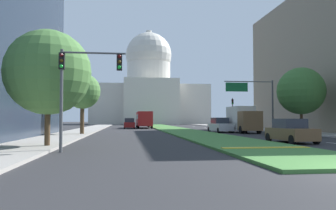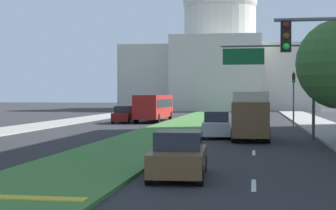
{
  "view_description": "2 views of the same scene",
  "coord_description": "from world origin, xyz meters",
  "px_view_note": "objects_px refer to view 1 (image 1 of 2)",
  "views": [
    {
      "loc": [
        -7.32,
        -9.59,
        1.68
      ],
      "look_at": [
        0.32,
        51.39,
        4.25
      ],
      "focal_mm": 35.48,
      "sensor_mm": 36.0,
      "label": 1
    },
    {
      "loc": [
        6.85,
        -6.44,
        3.03
      ],
      "look_at": [
        -2.03,
        48.04,
        1.92
      ],
      "focal_mm": 56.45,
      "sensor_mm": 36.0,
      "label": 2
    }
  ],
  "objects_px": {
    "traffic_light_near_left": "(79,77)",
    "sedan_midblock": "(220,125)",
    "street_tree_left_near": "(48,72)",
    "city_bus": "(144,118)",
    "street_tree_left_mid": "(82,91)",
    "sedan_distant": "(129,124)",
    "sedan_lead_stopped": "(291,131)",
    "overhead_guide_sign": "(254,95)",
    "capitol_building": "(149,91)",
    "box_truck_delivery": "(243,119)",
    "street_tree_right_mid": "(301,91)",
    "traffic_light_far_right": "(233,109)"
  },
  "relations": [
    {
      "from": "sedan_midblock",
      "to": "street_tree_left_mid",
      "type": "bearing_deg",
      "value": -162.16
    },
    {
      "from": "sedan_lead_stopped",
      "to": "city_bus",
      "type": "height_order",
      "value": "city_bus"
    },
    {
      "from": "street_tree_right_mid",
      "to": "sedan_distant",
      "type": "relative_size",
      "value": 1.7
    },
    {
      "from": "traffic_light_far_right",
      "to": "sedan_lead_stopped",
      "type": "bearing_deg",
      "value": -101.24
    },
    {
      "from": "street_tree_left_near",
      "to": "sedan_distant",
      "type": "bearing_deg",
      "value": 82.48
    },
    {
      "from": "capitol_building",
      "to": "street_tree_left_near",
      "type": "bearing_deg",
      "value": -97.52
    },
    {
      "from": "traffic_light_near_left",
      "to": "sedan_midblock",
      "type": "xyz_separation_m",
      "value": [
        14.01,
        23.06,
        -2.94
      ]
    },
    {
      "from": "traffic_light_near_left",
      "to": "sedan_lead_stopped",
      "type": "xyz_separation_m",
      "value": [
        13.88,
        4.96,
        -3.0
      ]
    },
    {
      "from": "traffic_light_near_left",
      "to": "sedan_distant",
      "type": "distance_m",
      "value": 40.92
    },
    {
      "from": "traffic_light_near_left",
      "to": "box_truck_delivery",
      "type": "height_order",
      "value": "traffic_light_near_left"
    },
    {
      "from": "street_tree_left_mid",
      "to": "street_tree_right_mid",
      "type": "distance_m",
      "value": 23.66
    },
    {
      "from": "street_tree_left_mid",
      "to": "sedan_distant",
      "type": "bearing_deg",
      "value": 77.59
    },
    {
      "from": "street_tree_left_mid",
      "to": "city_bus",
      "type": "distance_m",
      "value": 27.25
    },
    {
      "from": "sedan_midblock",
      "to": "capitol_building",
      "type": "bearing_deg",
      "value": 93.52
    },
    {
      "from": "traffic_light_near_left",
      "to": "sedan_distant",
      "type": "height_order",
      "value": "traffic_light_near_left"
    },
    {
      "from": "sedan_distant",
      "to": "city_bus",
      "type": "bearing_deg",
      "value": 49.51
    },
    {
      "from": "street_tree_right_mid",
      "to": "city_bus",
      "type": "xyz_separation_m",
      "value": [
        -15.94,
        26.6,
        -2.99
      ]
    },
    {
      "from": "capitol_building",
      "to": "sedan_midblock",
      "type": "height_order",
      "value": "capitol_building"
    },
    {
      "from": "capitol_building",
      "to": "street_tree_right_mid",
      "type": "relative_size",
      "value": 5.04
    },
    {
      "from": "street_tree_left_near",
      "to": "city_bus",
      "type": "relative_size",
      "value": 0.62
    },
    {
      "from": "street_tree_right_mid",
      "to": "traffic_light_far_right",
      "type": "bearing_deg",
      "value": 93.45
    },
    {
      "from": "sedan_lead_stopped",
      "to": "overhead_guide_sign",
      "type": "bearing_deg",
      "value": 76.16
    },
    {
      "from": "traffic_light_near_left",
      "to": "box_truck_delivery",
      "type": "xyz_separation_m",
      "value": [
        16.4,
        21.55,
        -2.12
      ]
    },
    {
      "from": "sedan_midblock",
      "to": "city_bus",
      "type": "bearing_deg",
      "value": 112.04
    },
    {
      "from": "sedan_distant",
      "to": "sedan_lead_stopped",
      "type": "bearing_deg",
      "value": -72.93
    },
    {
      "from": "capitol_building",
      "to": "box_truck_delivery",
      "type": "distance_m",
      "value": 71.84
    },
    {
      "from": "street_tree_left_mid",
      "to": "street_tree_right_mid",
      "type": "bearing_deg",
      "value": -1.48
    },
    {
      "from": "sedan_lead_stopped",
      "to": "capitol_building",
      "type": "bearing_deg",
      "value": 92.71
    },
    {
      "from": "street_tree_left_near",
      "to": "box_truck_delivery",
      "type": "distance_m",
      "value": 26.55
    },
    {
      "from": "sedan_lead_stopped",
      "to": "sedan_midblock",
      "type": "relative_size",
      "value": 0.88
    },
    {
      "from": "box_truck_delivery",
      "to": "sedan_midblock",
      "type": "bearing_deg",
      "value": 147.74
    },
    {
      "from": "overhead_guide_sign",
      "to": "sedan_midblock",
      "type": "bearing_deg",
      "value": 168.44
    },
    {
      "from": "street_tree_left_near",
      "to": "street_tree_left_mid",
      "type": "relative_size",
      "value": 1.07
    },
    {
      "from": "capitol_building",
      "to": "traffic_light_near_left",
      "type": "relative_size",
      "value": 7.13
    },
    {
      "from": "sedan_distant",
      "to": "overhead_guide_sign",
      "type": "bearing_deg",
      "value": -50.54
    },
    {
      "from": "traffic_light_near_left",
      "to": "street_tree_left_mid",
      "type": "relative_size",
      "value": 0.81
    },
    {
      "from": "street_tree_left_near",
      "to": "street_tree_right_mid",
      "type": "height_order",
      "value": "street_tree_right_mid"
    },
    {
      "from": "sedan_lead_stopped",
      "to": "sedan_distant",
      "type": "distance_m",
      "value": 37.4
    },
    {
      "from": "box_truck_delivery",
      "to": "traffic_light_far_right",
      "type": "bearing_deg",
      "value": 76.06
    },
    {
      "from": "street_tree_left_near",
      "to": "city_bus",
      "type": "xyz_separation_m",
      "value": [
        7.7,
        41.14,
        -2.6
      ]
    },
    {
      "from": "sedan_lead_stopped",
      "to": "box_truck_delivery",
      "type": "bearing_deg",
      "value": 81.39
    },
    {
      "from": "sedan_midblock",
      "to": "sedan_distant",
      "type": "bearing_deg",
      "value": 122.16
    },
    {
      "from": "street_tree_right_mid",
      "to": "sedan_midblock",
      "type": "xyz_separation_m",
      "value": [
        -7.52,
        5.8,
        -3.9
      ]
    },
    {
      "from": "capitol_building",
      "to": "traffic_light_near_left",
      "type": "xyz_separation_m",
      "value": [
        -9.74,
        -92.47,
        -7.21
      ]
    },
    {
      "from": "sedan_lead_stopped",
      "to": "sedan_distant",
      "type": "bearing_deg",
      "value": 107.07
    },
    {
      "from": "capitol_building",
      "to": "street_tree_right_mid",
      "type": "xyz_separation_m",
      "value": [
        11.79,
        -75.22,
        -6.25
      ]
    },
    {
      "from": "street_tree_left_mid",
      "to": "box_truck_delivery",
      "type": "height_order",
      "value": "street_tree_left_mid"
    },
    {
      "from": "street_tree_left_near",
      "to": "street_tree_left_mid",
      "type": "bearing_deg",
      "value": 90.04
    },
    {
      "from": "street_tree_right_mid",
      "to": "sedan_midblock",
      "type": "height_order",
      "value": "street_tree_right_mid"
    },
    {
      "from": "street_tree_left_near",
      "to": "sedan_midblock",
      "type": "relative_size",
      "value": 1.43
    }
  ]
}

